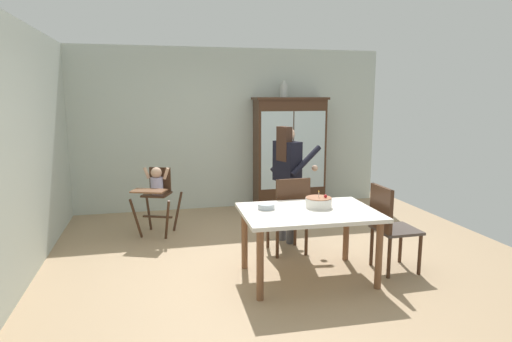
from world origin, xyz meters
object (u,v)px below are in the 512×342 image
(high_chair_with_toddler, at_px, (157,188))
(dining_chair_right_end, at_px, (388,222))
(dining_chair_far_side, at_px, (290,210))
(ceramic_vase, at_px, (284,90))
(serving_bowl, at_px, (266,206))
(dining_table, at_px, (308,219))
(birthday_cake, at_px, (319,202))
(china_cabinet, at_px, (289,153))
(adult_person, at_px, (288,170))

(high_chair_with_toddler, bearing_deg, dining_chair_right_end, -16.54)
(dining_chair_far_side, bearing_deg, ceramic_vase, -107.54)
(serving_bowl, distance_m, dining_chair_far_side, 0.73)
(dining_table, bearing_deg, dining_chair_right_end, -1.67)
(serving_bowl, distance_m, dining_chair_right_end, 1.36)
(ceramic_vase, height_order, high_chair_with_toddler, ceramic_vase)
(serving_bowl, bearing_deg, high_chair_with_toddler, 122.74)
(birthday_cake, distance_m, dining_chair_right_end, 0.81)
(dining_chair_right_end, bearing_deg, china_cabinet, 2.73)
(china_cabinet, height_order, high_chair_with_toddler, china_cabinet)
(china_cabinet, height_order, dining_chair_right_end, china_cabinet)
(high_chair_with_toddler, height_order, serving_bowl, high_chair_with_toddler)
(china_cabinet, distance_m, adult_person, 1.87)
(china_cabinet, relative_size, birthday_cake, 6.74)
(ceramic_vase, bearing_deg, high_chair_with_toddler, -153.61)
(high_chair_with_toddler, bearing_deg, china_cabinet, 46.79)
(china_cabinet, bearing_deg, high_chair_with_toddler, -154.84)
(high_chair_with_toddler, bearing_deg, serving_bowl, -35.63)
(ceramic_vase, xyz_separation_m, dining_chair_right_end, (0.30, -2.98, -1.45))
(ceramic_vase, bearing_deg, adult_person, -105.12)
(adult_person, xyz_separation_m, dining_chair_far_side, (-0.11, -0.47, -0.41))
(ceramic_vase, bearing_deg, birthday_cake, -99.36)
(dining_table, bearing_deg, china_cabinet, 76.07)
(high_chair_with_toddler, xyz_separation_m, dining_table, (1.52, -1.89, -0.01))
(dining_chair_far_side, bearing_deg, china_cabinet, -110.22)
(serving_bowl, height_order, dining_chair_far_side, dining_chair_far_side)
(high_chair_with_toddler, xyz_separation_m, dining_chair_far_side, (1.55, -1.18, -0.10))
(china_cabinet, bearing_deg, ceramic_vase, 178.10)
(ceramic_vase, relative_size, birthday_cake, 0.96)
(birthday_cake, bearing_deg, dining_chair_far_side, 101.57)
(dining_chair_right_end, bearing_deg, ceramic_vase, 4.88)
(serving_bowl, bearing_deg, birthday_cake, -6.38)
(high_chair_with_toddler, bearing_deg, birthday_cake, -25.28)
(china_cabinet, height_order, ceramic_vase, ceramic_vase)
(china_cabinet, xyz_separation_m, high_chair_with_toddler, (-2.26, -1.06, -0.30))
(ceramic_vase, distance_m, high_chair_with_toddler, 2.75)
(ceramic_vase, height_order, adult_person, ceramic_vase)
(china_cabinet, distance_m, dining_chair_right_end, 3.01)
(adult_person, relative_size, serving_bowl, 8.50)
(adult_person, relative_size, dining_chair_right_end, 1.59)
(china_cabinet, xyz_separation_m, dining_table, (-0.73, -2.95, -0.30))
(china_cabinet, distance_m, serving_bowl, 3.02)
(dining_table, bearing_deg, dining_chair_far_side, 87.98)
(adult_person, distance_m, serving_bowl, 1.17)
(adult_person, xyz_separation_m, serving_bowl, (-0.55, -1.01, -0.20))
(serving_bowl, bearing_deg, dining_chair_right_end, -8.24)
(birthday_cake, relative_size, dining_chair_far_side, 0.29)
(high_chair_with_toddler, height_order, dining_chair_right_end, dining_chair_right_end)
(dining_table, relative_size, serving_bowl, 7.88)
(china_cabinet, distance_m, dining_chair_far_side, 2.38)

